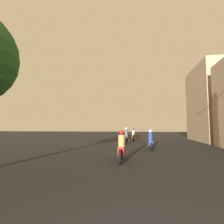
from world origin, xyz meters
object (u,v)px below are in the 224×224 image
Objects in this scene: motorcycle_black at (126,137)px; motorcycle_orange at (133,136)px; motorcycle_red at (122,149)px; motorcycle_blue at (150,141)px; building_right_far at (215,104)px.

motorcycle_black reaches higher than motorcycle_orange.
motorcycle_black is 1.03× the size of motorcycle_orange.
motorcycle_red is 1.00× the size of motorcycle_orange.
motorcycle_blue is at bearing -56.66° from motorcycle_black.
motorcycle_blue is 0.97× the size of motorcycle_orange.
building_right_far reaches higher than motorcycle_orange.
motorcycle_orange is at bearing -178.24° from building_right_far.
motorcycle_red is 0.23× the size of building_right_far.
motorcycle_black reaches higher than motorcycle_blue.
building_right_far is at bearing 9.05° from motorcycle_orange.
motorcycle_blue is 12.35m from building_right_far.
building_right_far reaches higher than motorcycle_red.
motorcycle_black is at bearing 107.81° from motorcycle_blue.
building_right_far is (8.04, 8.57, 3.80)m from motorcycle_blue.
motorcycle_blue is (1.70, 4.85, -0.01)m from motorcycle_red.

